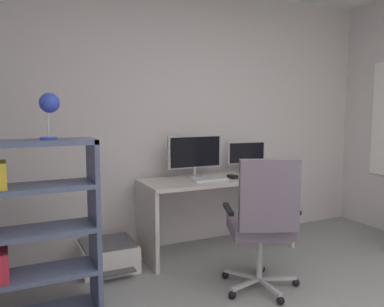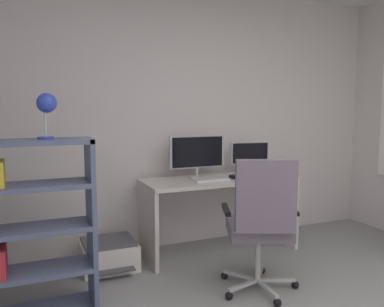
% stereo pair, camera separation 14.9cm
% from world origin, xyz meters
% --- Properties ---
extents(wall_back, '(4.58, 0.10, 2.63)m').
position_xyz_m(wall_back, '(0.00, 2.63, 1.31)').
color(wall_back, silver).
rests_on(wall_back, ground).
extents(desk, '(1.50, 0.57, 0.74)m').
position_xyz_m(desk, '(0.22, 2.20, 0.54)').
color(desk, beige).
rests_on(desk, ground).
extents(monitor_main, '(0.57, 0.18, 0.41)m').
position_xyz_m(monitor_main, '(0.04, 2.34, 0.97)').
color(monitor_main, '#B2B5B7').
rests_on(monitor_main, desk).
extents(monitor_secondary, '(0.42, 0.18, 0.33)m').
position_xyz_m(monitor_secondary, '(0.64, 2.34, 0.93)').
color(monitor_secondary, '#B2B5B7').
rests_on(monitor_secondary, desk).
extents(keyboard, '(0.34, 0.13, 0.02)m').
position_xyz_m(keyboard, '(0.08, 2.11, 0.75)').
color(keyboard, silver).
rests_on(keyboard, desk).
extents(computer_mouse, '(0.08, 0.11, 0.03)m').
position_xyz_m(computer_mouse, '(0.33, 2.12, 0.75)').
color(computer_mouse, black).
rests_on(computer_mouse, desk).
extents(office_chair, '(0.63, 0.64, 1.06)m').
position_xyz_m(office_chair, '(0.08, 1.26, 0.58)').
color(office_chair, '#B7BABC').
rests_on(office_chair, ground).
extents(bookshelf, '(0.95, 0.31, 1.21)m').
position_xyz_m(bookshelf, '(-1.69, 1.61, 0.60)').
color(bookshelf, slate).
rests_on(bookshelf, ground).
extents(desk_lamp, '(0.13, 0.13, 0.30)m').
position_xyz_m(desk_lamp, '(-1.37, 1.61, 1.43)').
color(desk_lamp, blue).
rests_on(desk_lamp, bookshelf).
extents(printer, '(0.48, 0.51, 0.25)m').
position_xyz_m(printer, '(-0.87, 2.22, 0.12)').
color(printer, silver).
rests_on(printer, ground).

